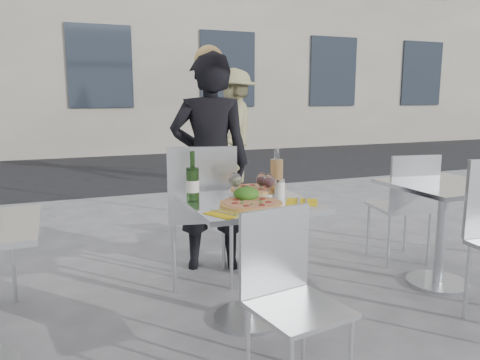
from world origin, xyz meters
name	(u,v)px	position (x,y,z in m)	size (l,w,h in m)	color
ground	(249,319)	(0.00, 0.00, 0.00)	(80.00, 80.00, 0.00)	slate
street_asphalt	(116,169)	(0.00, 6.50, 0.00)	(24.00, 5.00, 0.00)	black
main_table	(249,235)	(0.00, 0.00, 0.54)	(0.72, 0.72, 0.75)	#B7BABF
side_table_right	(443,212)	(1.50, 0.00, 0.54)	(0.72, 0.72, 0.75)	#B7BABF
chair_far	(201,204)	(-0.11, 0.61, 0.61)	(0.56, 0.57, 1.03)	silver
chair_near	(287,286)	(-0.09, -0.67, 0.50)	(0.44, 0.45, 0.85)	silver
side_chair_rfar	(406,199)	(1.56, 0.44, 0.54)	(0.48, 0.49, 0.91)	silver
woman_diner	(210,164)	(0.07, 0.95, 0.84)	(0.61, 0.40, 1.68)	black
pedestrian_b	(234,127)	(1.56, 4.30, 0.89)	(1.15, 0.66, 1.77)	#8E875B
pizza_near	(251,204)	(-0.04, -0.11, 0.76)	(0.36, 0.36, 0.02)	tan
pizza_far	(254,190)	(0.12, 0.22, 0.77)	(0.34, 0.34, 0.03)	white
salad_plate	(246,195)	(-0.02, 0.00, 0.79)	(0.22, 0.22, 0.09)	white
wine_bottle	(193,182)	(-0.31, 0.12, 0.86)	(0.07, 0.07, 0.29)	#2F5921
carafe	(277,176)	(0.23, 0.11, 0.87)	(0.08, 0.08, 0.29)	#E1A960
sugar_shaker	(280,188)	(0.22, 0.05, 0.80)	(0.06, 0.06, 0.11)	white
wineglass_white_a	(236,181)	(-0.06, 0.08, 0.86)	(0.07, 0.07, 0.16)	white
wineglass_white_b	(234,180)	(-0.06, 0.11, 0.86)	(0.07, 0.07, 0.16)	white
wineglass_red_a	(269,182)	(0.12, -0.01, 0.86)	(0.07, 0.07, 0.16)	white
wineglass_red_b	(262,180)	(0.10, 0.05, 0.86)	(0.07, 0.07, 0.16)	white
napkin_left	(227,213)	(-0.23, -0.23, 0.75)	(0.24, 0.24, 0.01)	yellow
napkin_right	(302,202)	(0.27, -0.14, 0.75)	(0.25, 0.25, 0.01)	yellow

